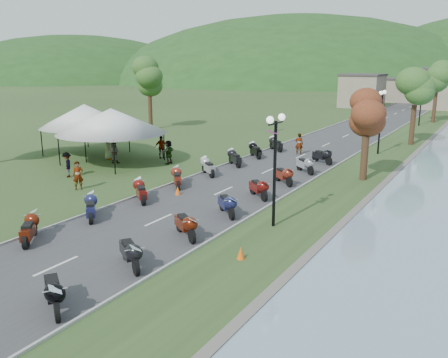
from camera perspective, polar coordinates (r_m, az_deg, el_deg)
The scene contains 10 objects.
road at distance 43.45m, azimuth 12.17°, elevation 4.04°, with size 7.00×120.00×0.02m, color #3F3F42.
far_building at distance 87.19m, azimuth 20.69°, elevation 9.98°, with size 18.00×16.00×5.00m, color gray.
moto_row_left at distance 24.39m, azimuth -12.69°, elevation -2.41°, with size 2.60×40.10×1.10m, color #331411, non-canonical shape.
moto_row_right at distance 21.59m, azimuth -2.02°, elevation -4.21°, with size 2.60×33.72×1.10m, color #331411, non-canonical shape.
vendor_tent_main at distance 35.56m, azimuth -13.30°, elevation 5.07°, with size 5.32×5.32×4.00m, color white, non-canonical shape.
vendor_tent_side at distance 39.57m, azimuth -16.31°, elevation 5.76°, with size 4.78×4.78×4.00m, color white, non-canonical shape.
tree_lakeside at distance 30.58m, azimuth 16.75°, elevation 5.68°, with size 2.29×2.29×6.36m, color #41722C, non-canonical shape.
pedestrian_a at distance 28.98m, azimuth -17.04°, elevation -1.21°, with size 0.61×0.45×1.67m, color slate.
pedestrian_b at distance 35.82m, azimuth -13.01°, elevation 1.89°, with size 0.79×0.44×1.63m, color slate.
pedestrian_c at distance 32.28m, azimuth -18.25°, elevation 0.22°, with size 1.05×0.43×1.63m, color slate.
Camera 1 is at (13.45, -0.67, 7.30)m, focal length 38.00 mm.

